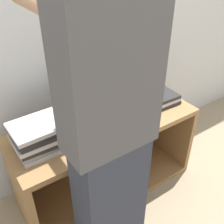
% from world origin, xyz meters
% --- Properties ---
extents(ground_plane, '(12.00, 12.00, 0.00)m').
position_xyz_m(ground_plane, '(0.00, 0.00, 0.00)').
color(ground_plane, gray).
extents(wall_back, '(8.00, 0.05, 2.40)m').
position_xyz_m(wall_back, '(0.00, 0.60, 1.20)').
color(wall_back, silver).
rests_on(wall_back, ground_plane).
extents(cart, '(1.27, 0.49, 0.59)m').
position_xyz_m(cart, '(0.00, 0.31, 0.30)').
color(cart, olive).
rests_on(cart, ground_plane).
extents(laptop_open, '(0.37, 0.35, 0.22)m').
position_xyz_m(laptop_open, '(0.00, 0.30, 0.64)').
color(laptop_open, '#333338').
rests_on(laptop_open, cart).
extents(laptop_stack_left, '(0.39, 0.25, 0.17)m').
position_xyz_m(laptop_stack_left, '(-0.40, 0.25, 0.68)').
color(laptop_stack_left, '#B7B7BC').
rests_on(laptop_stack_left, cart).
extents(laptop_stack_right, '(0.39, 0.25, 0.07)m').
position_xyz_m(laptop_stack_right, '(0.40, 0.25, 0.63)').
color(laptop_stack_right, '#232326').
rests_on(laptop_stack_right, cart).
extents(person, '(0.40, 0.53, 1.74)m').
position_xyz_m(person, '(-0.26, -0.18, 0.88)').
color(person, '#2D3342').
rests_on(person, ground_plane).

